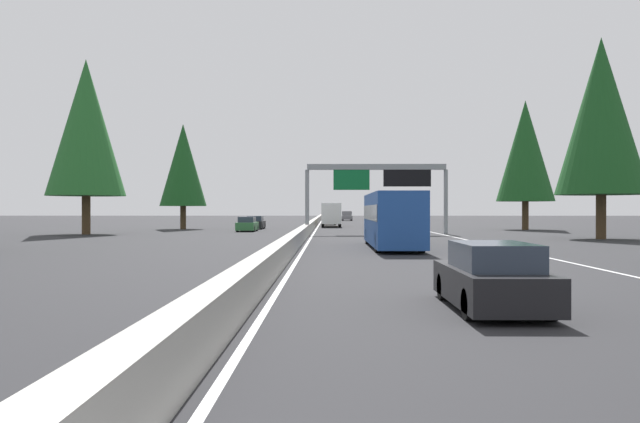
% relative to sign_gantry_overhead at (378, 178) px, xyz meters
% --- Properties ---
extents(ground_plane, '(320.00, 320.00, 0.00)m').
position_rel_sign_gantry_overhead_xyz_m(ground_plane, '(7.14, 6.04, -4.95)').
color(ground_plane, '#262628').
extents(median_barrier, '(180.00, 0.56, 0.90)m').
position_rel_sign_gantry_overhead_xyz_m(median_barrier, '(27.14, 6.34, -4.50)').
color(median_barrier, '#9E9B93').
rests_on(median_barrier, ground).
extents(shoulder_stripe_right, '(160.00, 0.16, 0.01)m').
position_rel_sign_gantry_overhead_xyz_m(shoulder_stripe_right, '(17.14, -5.48, -4.95)').
color(shoulder_stripe_right, silver).
rests_on(shoulder_stripe_right, ground).
extents(shoulder_stripe_median, '(160.00, 0.16, 0.01)m').
position_rel_sign_gantry_overhead_xyz_m(shoulder_stripe_median, '(17.14, 5.79, -4.95)').
color(shoulder_stripe_median, silver).
rests_on(shoulder_stripe_median, ground).
extents(sign_gantry_overhead, '(0.50, 12.68, 6.22)m').
position_rel_sign_gantry_overhead_xyz_m(sign_gantry_overhead, '(0.00, 0.00, 0.00)').
color(sign_gantry_overhead, gray).
rests_on(sign_gantry_overhead, ground).
extents(sedan_mid_left, '(4.40, 1.80, 1.47)m').
position_rel_sign_gantry_overhead_xyz_m(sedan_mid_left, '(-42.28, 0.86, -4.27)').
color(sedan_mid_left, black).
rests_on(sedan_mid_left, ground).
extents(bus_distant_a, '(11.50, 2.55, 3.10)m').
position_rel_sign_gantry_overhead_xyz_m(bus_distant_a, '(-20.13, 0.83, -3.24)').
color(bus_distant_a, '#1E4793').
rests_on(bus_distant_a, ground).
extents(box_truck_far_right, '(8.50, 2.40, 2.95)m').
position_rel_sign_gantry_overhead_xyz_m(box_truck_far_right, '(23.31, 4.09, -3.34)').
color(box_truck_far_right, white).
rests_on(box_truck_far_right, ground).
extents(minivan_near_center, '(5.00, 1.95, 1.69)m').
position_rel_sign_gantry_overhead_xyz_m(minivan_near_center, '(41.25, 4.20, -4.00)').
color(minivan_near_center, white).
rests_on(minivan_near_center, ground).
extents(sedan_mid_right, '(4.40, 1.80, 1.47)m').
position_rel_sign_gantry_overhead_xyz_m(sedan_mid_right, '(48.58, 4.14, -4.27)').
color(sedan_mid_right, silver).
rests_on(sedan_mid_right, ground).
extents(pickup_distant_b, '(5.60, 2.00, 1.86)m').
position_rel_sign_gantry_overhead_xyz_m(pickup_distant_b, '(68.48, 0.80, -4.04)').
color(pickup_distant_b, slate).
rests_on(pickup_distant_b, ground).
extents(sedan_mid_center, '(4.40, 1.80, 1.47)m').
position_rel_sign_gantry_overhead_xyz_m(sedan_mid_center, '(33.10, 4.31, -4.27)').
color(sedan_mid_center, white).
rests_on(sedan_mid_center, ground).
extents(sedan_far_center, '(4.40, 1.80, 1.47)m').
position_rel_sign_gantry_overhead_xyz_m(sedan_far_center, '(25.31, -2.87, -4.27)').
color(sedan_far_center, silver).
rests_on(sedan_far_center, ground).
extents(oncoming_near, '(4.40, 1.80, 1.47)m').
position_rel_sign_gantry_overhead_xyz_m(oncoming_near, '(14.61, 12.61, -4.27)').
color(oncoming_near, black).
rests_on(oncoming_near, ground).
extents(oncoming_far, '(4.40, 1.80, 1.47)m').
position_rel_sign_gantry_overhead_xyz_m(oncoming_far, '(6.80, 12.56, -4.27)').
color(oncoming_far, '#2D6B38').
rests_on(oncoming_far, ground).
extents(conifer_right_near, '(6.57, 6.57, 14.93)m').
position_rel_sign_gantry_overhead_xyz_m(conifer_right_near, '(-9.20, -15.71, 4.13)').
color(conifer_right_near, '#4C3823').
rests_on(conifer_right_near, ground).
extents(conifer_right_mid, '(6.16, 6.16, 14.00)m').
position_rel_sign_gantry_overhead_xyz_m(conifer_right_mid, '(12.43, -16.86, 3.56)').
color(conifer_right_mid, '#4C3823').
rests_on(conifer_right_mid, ground).
extents(conifer_left_near, '(6.79, 6.79, 15.42)m').
position_rel_sign_gantry_overhead_xyz_m(conifer_left_near, '(-0.95, 25.74, 4.43)').
color(conifer_left_near, '#4C3823').
rests_on(conifer_left_near, ground).
extents(conifer_left_mid, '(5.16, 5.16, 11.72)m').
position_rel_sign_gantry_overhead_xyz_m(conifer_left_mid, '(13.81, 20.60, 2.17)').
color(conifer_left_mid, '#4C3823').
rests_on(conifer_left_mid, ground).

